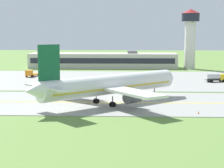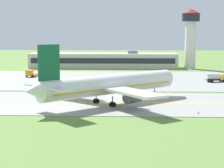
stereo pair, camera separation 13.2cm
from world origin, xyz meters
The scene contains 10 objects.
ground_plane centered at (0.00, 0.00, 0.00)m, with size 500.00×500.00×0.00m, color olive.
taxiway_strip centered at (0.00, 0.00, 0.05)m, with size 240.00×28.00×0.10m, color gray.
apron_pad centered at (10.00, 42.00, 0.05)m, with size 140.00×52.00×0.10m, color gray.
taxiway_centreline centered at (0.00, 0.00, 0.11)m, with size 220.00×0.60×0.01m, color yellow.
airplane_lead centered at (1.20, -2.04, 4.13)m, with size 31.75×30.69×12.70m.
service_truck_baggage centered at (31.08, 36.50, 1.53)m, with size 6.32×3.46×2.65m.
service_truck_fuel centered at (-27.46, 47.87, 1.18)m, with size 3.88×6.72×2.59m.
terminal_building centered at (-5.67, 84.70, 3.06)m, with size 61.44×12.51×7.28m.
control_tower centered at (29.96, 81.05, 14.72)m, with size 7.60×7.60×24.21m.
traffic_cone_near_edge centered at (17.84, -11.20, 0.30)m, with size 0.44×0.44×0.60m, color orange.
Camera 2 is at (5.20, -83.56, 14.87)m, focal length 64.19 mm.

